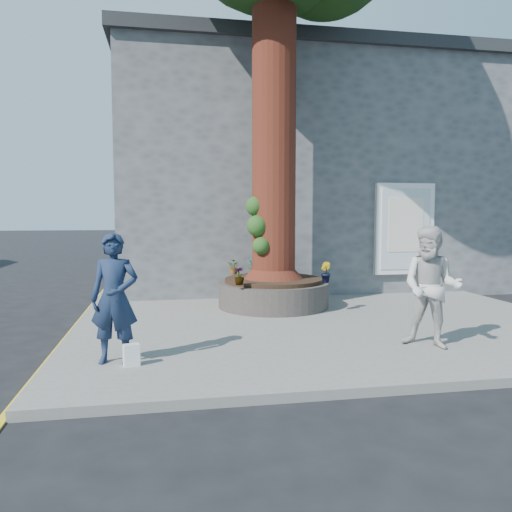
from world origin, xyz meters
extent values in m
plane|color=black|center=(0.00, 0.00, 0.00)|extent=(120.00, 120.00, 0.00)
cube|color=slate|center=(1.50, 1.00, 0.06)|extent=(9.00, 8.00, 0.12)
cube|color=yellow|center=(-3.05, 1.00, 0.00)|extent=(0.10, 30.00, 0.01)
cube|color=#505356|center=(2.50, 7.20, 3.00)|extent=(10.00, 8.00, 6.00)
cube|color=black|center=(2.50, 7.20, 6.15)|extent=(10.30, 8.30, 0.30)
cube|color=white|center=(4.30, 3.14, 1.70)|extent=(1.50, 0.12, 2.20)
cube|color=silver|center=(4.30, 3.08, 1.70)|extent=(1.25, 0.04, 1.95)
cube|color=silver|center=(4.30, 3.06, 1.80)|extent=(0.90, 0.02, 1.30)
cylinder|color=black|center=(0.80, 2.00, 0.38)|extent=(2.30, 2.30, 0.52)
cylinder|color=black|center=(0.80, 2.00, 0.68)|extent=(2.04, 2.04, 0.08)
cylinder|color=#3E1E0F|center=(0.80, 2.00, 4.47)|extent=(0.90, 0.90, 7.50)
cone|color=#3E1E0F|center=(0.80, 2.00, 1.07)|extent=(1.24, 1.24, 0.70)
sphere|color=#1B4115|center=(0.42, 1.80, 1.82)|extent=(0.44, 0.44, 0.44)
sphere|color=#1B4115|center=(0.48, 1.70, 1.42)|extent=(0.36, 0.36, 0.36)
sphere|color=#1B4115|center=(0.40, 1.92, 2.22)|extent=(0.40, 0.40, 0.40)
imported|color=#17243F|center=(-2.08, -1.52, 0.97)|extent=(0.68, 0.51, 1.70)
imported|color=beige|center=(2.36, -1.55, 1.00)|extent=(1.09, 1.07, 1.77)
cube|color=white|center=(-1.87, -1.69, 0.26)|extent=(0.22, 0.17, 0.28)
imported|color=gray|center=(0.42, 2.45, 0.91)|extent=(0.22, 0.16, 0.39)
imported|color=gray|center=(1.65, 1.15, 0.92)|extent=(0.25, 0.26, 0.41)
imported|color=gray|center=(-0.05, 1.15, 0.89)|extent=(0.25, 0.25, 0.34)
imported|color=gray|center=(0.09, 2.85, 0.89)|extent=(0.39, 0.40, 0.34)
camera|label=1|loc=(-1.43, -8.12, 2.05)|focal=35.00mm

